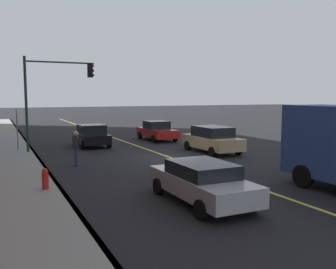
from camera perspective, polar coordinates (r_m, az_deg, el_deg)
The scene contains 12 objects.
ground at distance 21.48m, azimuth 0.34°, elevation -3.59°, with size 200.00×200.00×0.00m, color black.
sidewalk_slab at distance 19.42m, azimuth -22.46°, elevation -4.85°, with size 80.00×2.70×0.15m, color gray.
curb_edge at distance 19.52m, azimuth -18.72°, elevation -4.66°, with size 80.00×0.16×0.15m, color slate.
lane_stripe_center at distance 21.48m, azimuth 0.34°, elevation -3.57°, with size 80.00×0.16×0.01m, color #D8CC4C.
car_silver at distance 12.53m, azimuth 5.21°, elevation -7.19°, with size 4.66×2.02×1.38m.
car_tan at distance 23.48m, azimuth 6.84°, elevation -0.71°, with size 4.62×2.09×1.65m.
car_red at distance 29.78m, azimuth -1.74°, elevation 0.59°, with size 4.44×2.03×1.55m.
car_black at distance 26.67m, azimuth -11.77°, elevation -0.13°, with size 3.97×2.05×1.56m.
pedestrian_with_backpack at distance 19.41m, azimuth -13.99°, elevation -1.64°, with size 0.47×0.45×1.79m.
traffic_light_mast at distance 24.27m, azimuth -17.39°, elevation 6.96°, with size 0.28×4.32×5.97m.
street_sign_post at distance 25.43m, azimuth -22.32°, elevation 1.13°, with size 0.60×0.08×2.73m.
fire_hydrant at distance 14.43m, azimuth -18.47°, elevation -6.79°, with size 0.24×0.24×0.94m.
Camera 1 is at (-19.08, 9.17, 3.59)m, focal length 39.39 mm.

